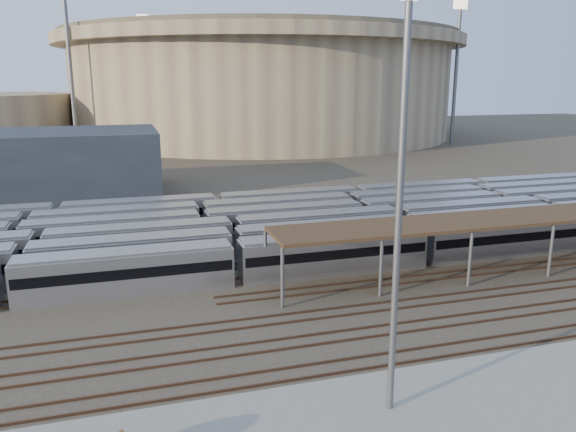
% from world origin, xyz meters
% --- Properties ---
extents(ground, '(420.00, 420.00, 0.00)m').
position_xyz_m(ground, '(0.00, 0.00, 0.00)').
color(ground, '#383026').
rests_on(ground, ground).
extents(apron, '(50.00, 9.00, 0.20)m').
position_xyz_m(apron, '(-5.00, -15.00, 0.10)').
color(apron, gray).
rests_on(apron, ground).
extents(subway_trains, '(129.92, 23.90, 3.60)m').
position_xyz_m(subway_trains, '(2.50, 18.50, 1.80)').
color(subway_trains, '#A3A4A8').
rests_on(subway_trains, ground).
extents(inspection_shed, '(60.30, 6.00, 5.30)m').
position_xyz_m(inspection_shed, '(22.00, 4.00, 4.98)').
color(inspection_shed, slate).
rests_on(inspection_shed, ground).
extents(empty_tracks, '(170.00, 9.62, 0.18)m').
position_xyz_m(empty_tracks, '(0.00, -5.00, 0.09)').
color(empty_tracks, '#4C3323').
rests_on(empty_tracks, ground).
extents(stadium, '(124.00, 124.00, 32.50)m').
position_xyz_m(stadium, '(25.00, 140.00, 16.47)').
color(stadium, '#9A8A68').
rests_on(stadium, ground).
extents(service_building, '(42.00, 20.00, 10.00)m').
position_xyz_m(service_building, '(-35.00, 55.00, 5.00)').
color(service_building, '#1E232D').
rests_on(service_building, ground).
extents(floodlight_0, '(4.00, 1.00, 38.40)m').
position_xyz_m(floodlight_0, '(-30.00, 110.00, 20.65)').
color(floodlight_0, slate).
rests_on(floodlight_0, ground).
extents(floodlight_2, '(4.00, 1.00, 38.40)m').
position_xyz_m(floodlight_2, '(70.00, 100.00, 20.65)').
color(floodlight_2, slate).
rests_on(floodlight_2, ground).
extents(floodlight_3, '(4.00, 1.00, 38.40)m').
position_xyz_m(floodlight_3, '(-10.00, 160.00, 20.65)').
color(floodlight_3, slate).
rests_on(floodlight_3, ground).
extents(yard_light_pole, '(0.81, 0.36, 21.35)m').
position_xyz_m(yard_light_pole, '(-6.32, -14.26, 10.96)').
color(yard_light_pole, slate).
rests_on(yard_light_pole, apron).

